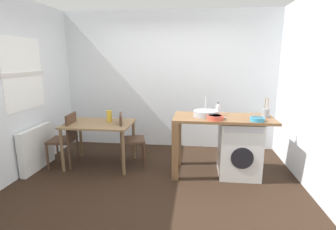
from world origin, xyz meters
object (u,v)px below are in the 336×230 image
(mixing_bowl, at_px, (215,117))
(colander, at_px, (257,119))
(chair_opposite, at_px, (128,137))
(utensil_crock, at_px, (266,113))
(dining_table, at_px, (99,129))
(vase, at_px, (109,116))
(washing_machine, at_px, (239,148))
(chair_person_seat, at_px, (66,137))
(bottle_tall_green, at_px, (218,109))

(mixing_bowl, bearing_deg, colander, -1.97)
(chair_opposite, height_order, utensil_crock, utensil_crock)
(dining_table, distance_m, mixing_bowl, 1.93)
(vase, bearing_deg, washing_machine, -5.65)
(dining_table, distance_m, chair_opposite, 0.50)
(vase, bearing_deg, chair_person_seat, -164.49)
(bottle_tall_green, bearing_deg, utensil_crock, -7.17)
(mixing_bowl, relative_size, utensil_crock, 0.79)
(mixing_bowl, distance_m, vase, 1.78)
(washing_machine, bearing_deg, dining_table, 177.23)
(washing_machine, bearing_deg, vase, 174.35)
(bottle_tall_green, xyz_separation_m, vase, (-1.79, 0.07, -0.17))
(bottle_tall_green, xyz_separation_m, utensil_crock, (0.70, -0.09, -0.02))
(chair_person_seat, xyz_separation_m, vase, (0.70, 0.19, 0.33))
(mixing_bowl, bearing_deg, bottle_tall_green, 79.69)
(chair_opposite, xyz_separation_m, mixing_bowl, (1.40, -0.34, 0.45))
(colander, bearing_deg, bottle_tall_green, 145.49)
(dining_table, height_order, washing_machine, washing_machine)
(dining_table, height_order, bottle_tall_green, bottle_tall_green)
(bottle_tall_green, xyz_separation_m, colander, (0.52, -0.36, -0.06))
(dining_table, relative_size, utensil_crock, 3.67)
(utensil_crock, bearing_deg, colander, -123.70)
(mixing_bowl, height_order, utensil_crock, utensil_crock)
(vase, bearing_deg, utensil_crock, -3.63)
(colander, relative_size, vase, 1.02)
(chair_opposite, bearing_deg, chair_person_seat, -99.66)
(washing_machine, height_order, utensil_crock, utensil_crock)
(chair_person_seat, relative_size, washing_machine, 1.05)
(utensil_crock, bearing_deg, chair_opposite, 177.70)
(chair_opposite, bearing_deg, bottle_tall_green, 73.60)
(chair_person_seat, bearing_deg, bottle_tall_green, -92.49)
(washing_machine, distance_m, bottle_tall_green, 0.68)
(dining_table, height_order, utensil_crock, utensil_crock)
(chair_opposite, relative_size, bottle_tall_green, 4.52)
(chair_person_seat, height_order, bottle_tall_green, bottle_tall_green)
(chair_person_seat, distance_m, utensil_crock, 3.22)
(colander, bearing_deg, utensil_crock, 56.30)
(chair_opposite, relative_size, washing_machine, 1.05)
(bottle_tall_green, xyz_separation_m, mixing_bowl, (-0.06, -0.34, -0.05))
(chair_opposite, relative_size, vase, 4.59)
(chair_person_seat, bearing_deg, chair_opposite, -88.54)
(colander, height_order, vase, colander)
(vase, bearing_deg, mixing_bowl, -13.27)
(chair_person_seat, distance_m, chair_opposite, 1.03)
(dining_table, distance_m, washing_machine, 2.29)
(mixing_bowl, relative_size, vase, 1.20)
(chair_person_seat, height_order, chair_opposite, same)
(chair_person_seat, distance_m, bottle_tall_green, 2.54)
(chair_person_seat, distance_m, washing_machine, 2.82)
(bottle_tall_green, bearing_deg, dining_table, -179.10)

